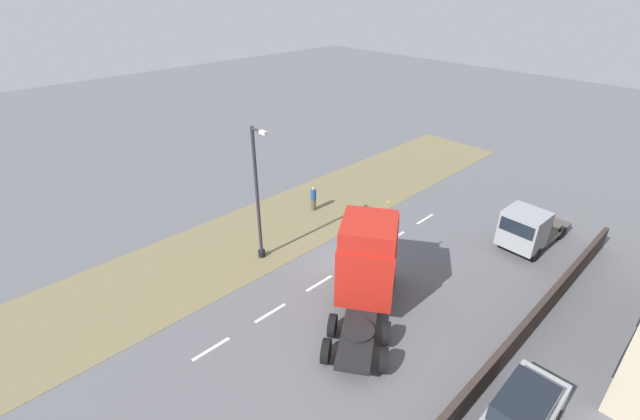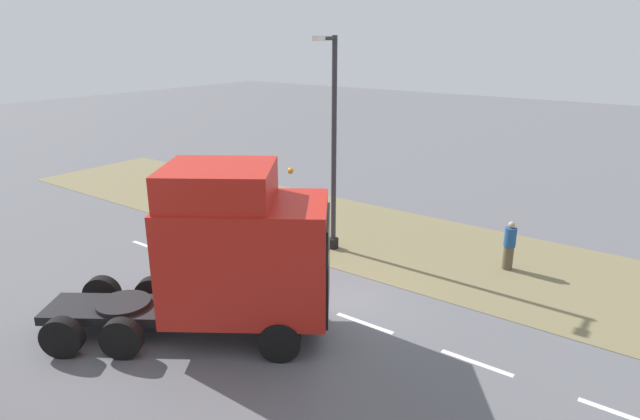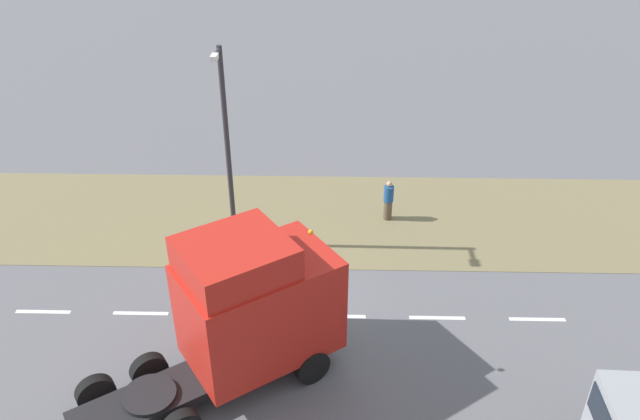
% 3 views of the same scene
% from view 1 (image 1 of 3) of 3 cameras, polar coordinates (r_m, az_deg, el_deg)
% --- Properties ---
extents(ground_plane, '(120.00, 120.00, 0.00)m').
position_cam_1_polar(ground_plane, '(23.76, 3.93, -7.33)').
color(ground_plane, slate).
rests_on(ground_plane, ground).
extents(grass_verge, '(7.00, 44.00, 0.01)m').
position_cam_1_polar(grass_verge, '(27.43, -5.33, -1.97)').
color(grass_verge, olive).
rests_on(grass_verge, ground).
extents(lane_markings, '(0.16, 17.80, 0.00)m').
position_cam_1_polar(lane_markings, '(23.34, 2.76, -8.03)').
color(lane_markings, white).
rests_on(lane_markings, ground).
extents(boundary_wall, '(0.25, 24.00, 1.30)m').
position_cam_1_polar(boundary_wall, '(19.99, 24.17, -16.20)').
color(boundary_wall, '#382D28').
rests_on(boundary_wall, ground).
extents(lorry_cab, '(6.11, 7.25, 4.74)m').
position_cam_1_polar(lorry_cab, '(20.19, 6.38, -6.69)').
color(lorry_cab, black).
rests_on(lorry_cab, ground).
extents(flatbed_truck, '(2.37, 5.78, 2.67)m').
position_cam_1_polar(flatbed_truck, '(26.86, 25.84, -2.29)').
color(flatbed_truck, '#999EA3').
rests_on(flatbed_truck, ground).
extents(parked_car, '(1.90, 4.27, 2.04)m').
position_cam_1_polar(parked_car, '(17.31, 25.19, -23.57)').
color(parked_car, '#9EA3A8').
rests_on(parked_car, ground).
extents(lamp_post, '(1.32, 0.40, 7.61)m').
position_cam_1_polar(lamp_post, '(22.79, -8.22, 0.93)').
color(lamp_post, black).
rests_on(lamp_post, ground).
extents(pedestrian, '(0.39, 0.39, 1.71)m').
position_cam_1_polar(pedestrian, '(28.66, -0.89, 1.49)').
color(pedestrian, brown).
rests_on(pedestrian, ground).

